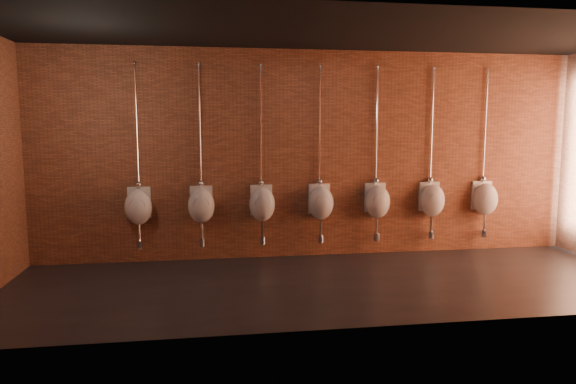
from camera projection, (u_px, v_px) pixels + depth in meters
name	position (u px, v px, depth m)	size (l,w,h in m)	color
ground	(335.00, 283.00, 6.71)	(8.50, 8.50, 0.00)	black
room_shell	(337.00, 128.00, 6.46)	(8.54, 3.04, 3.22)	black
urinal_0	(138.00, 206.00, 7.54)	(0.40, 0.35, 2.72)	silver
urinal_1	(201.00, 205.00, 7.68)	(0.40, 0.35, 2.72)	silver
urinal_2	(262.00, 203.00, 7.81)	(0.40, 0.35, 2.72)	silver
urinal_3	(321.00, 202.00, 7.95)	(0.40, 0.35, 2.72)	silver
urinal_4	(377.00, 201.00, 8.08)	(0.40, 0.35, 2.72)	silver
urinal_5	(432.00, 199.00, 8.22)	(0.40, 0.35, 2.72)	silver
urinal_6	(485.00, 198.00, 8.35)	(0.40, 0.35, 2.72)	silver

